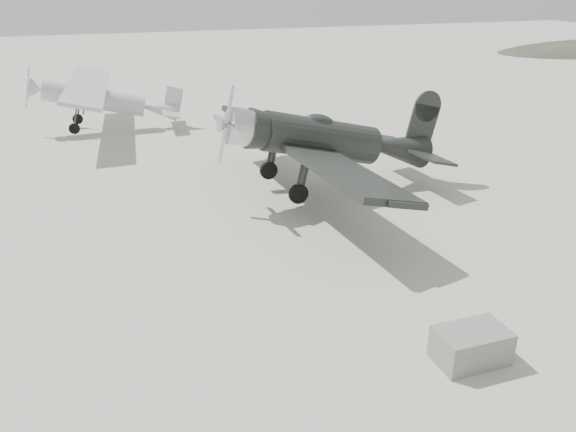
# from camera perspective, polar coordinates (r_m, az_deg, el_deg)

# --- Properties ---
(ground) EXTENTS (160.00, 160.00, 0.00)m
(ground) POSITION_cam_1_polar(r_m,az_deg,el_deg) (15.56, 7.45, -8.12)
(ground) COLOR #A3A091
(ground) RESTS_ON ground
(lowwing_monoplane) EXTENTS (9.26, 12.94, 4.17)m
(lowwing_monoplane) POSITION_cam_1_polar(r_m,az_deg,el_deg) (21.81, 4.30, 7.65)
(lowwing_monoplane) COLOR black
(lowwing_monoplane) RESTS_ON ground
(highwing_monoplane) EXTENTS (8.06, 11.35, 3.22)m
(highwing_monoplane) POSITION_cam_1_polar(r_m,az_deg,el_deg) (33.07, -18.53, 11.58)
(highwing_monoplane) COLOR #A9ABAE
(highwing_monoplane) RESTS_ON ground
(equipment_block) EXTENTS (1.61, 1.01, 0.80)m
(equipment_block) POSITION_cam_1_polar(r_m,az_deg,el_deg) (13.58, 18.10, -12.39)
(equipment_block) COLOR slate
(equipment_block) RESTS_ON ground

